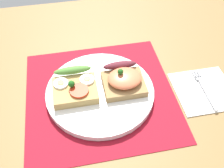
{
  "coord_description": "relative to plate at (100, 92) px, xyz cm",
  "views": [
    {
      "loc": [
        -4.98,
        -41.37,
        50.75
      ],
      "look_at": [
        3.0,
        0.0,
        3.37
      ],
      "focal_mm": 42.11,
      "sensor_mm": 36.0,
      "label": 1
    }
  ],
  "objects": [
    {
      "name": "ground_plane",
      "position": [
        0.0,
        0.0,
        -2.69
      ],
      "size": [
        120.0,
        90.0,
        3.2
      ],
      "primitive_type": "cube",
      "color": "olive"
    },
    {
      "name": "napkin",
      "position": [
        26.03,
        -3.65,
        -0.79
      ],
      "size": [
        14.62,
        14.13,
        0.6
      ],
      "primitive_type": "cube",
      "color": "white",
      "rests_on": "ground_plane"
    },
    {
      "name": "placemat",
      "position": [
        0.0,
        0.0,
        -0.94
      ],
      "size": [
        36.37,
        35.42,
        0.3
      ],
      "primitive_type": "cube",
      "color": "maroon",
      "rests_on": "ground_plane"
    },
    {
      "name": "sandwich_egg_tomato",
      "position": [
        -5.89,
        0.87,
        2.32
      ],
      "size": [
        10.47,
        10.09,
        4.37
      ],
      "color": "tan",
      "rests_on": "plate"
    },
    {
      "name": "fork",
      "position": [
        25.98,
        -3.34,
        -0.33
      ],
      "size": [
        1.62,
        13.56,
        0.32
      ],
      "color": "#B7B7BC",
      "rests_on": "napkin"
    },
    {
      "name": "sandwich_salmon",
      "position": [
        5.98,
        0.62,
        2.74
      ],
      "size": [
        10.02,
        10.31,
        5.5
      ],
      "color": "#9C7948",
      "rests_on": "plate"
    },
    {
      "name": "plate",
      "position": [
        0.0,
        0.0,
        0.0
      ],
      "size": [
        26.48,
        26.48,
        1.57
      ],
      "primitive_type": "cylinder",
      "color": "white",
      "rests_on": "placemat"
    }
  ]
}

